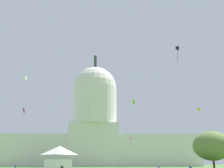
{
  "coord_description": "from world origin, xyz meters",
  "views": [
    {
      "loc": [
        -0.07,
        -22.81,
        2.02
      ],
      "look_at": [
        4.36,
        97.78,
        36.52
      ],
      "focal_mm": 44.49,
      "sensor_mm": 36.0,
      "label": 1
    }
  ],
  "objects_px": {
    "kite_pink_low": "(131,138)",
    "event_tent": "(59,159)",
    "tree_east_near": "(212,146)",
    "kite_yellow_mid": "(199,110)",
    "capitol_building": "(94,128)",
    "kite_magenta_low": "(24,110)",
    "kite_white_mid": "(25,78)",
    "person_grey_near_tree_west": "(35,168)",
    "person_denim_front_center": "(15,168)",
    "kite_blue_mid": "(70,121)",
    "kite_black_mid": "(177,48)",
    "kite_orange_low": "(143,149)",
    "kite_lime_mid": "(134,102)",
    "person_purple_edge_east": "(159,168)",
    "kite_green_mid": "(89,111)"
  },
  "relations": [
    {
      "from": "kite_green_mid",
      "to": "kite_white_mid",
      "type": "distance_m",
      "value": 61.5
    },
    {
      "from": "kite_blue_mid",
      "to": "kite_black_mid",
      "type": "relative_size",
      "value": 0.65
    },
    {
      "from": "capitol_building",
      "to": "kite_magenta_low",
      "type": "xyz_separation_m",
      "value": [
        -12.49,
        -113.79,
        -9.93
      ]
    },
    {
      "from": "kite_magenta_low",
      "to": "kite_pink_low",
      "type": "bearing_deg",
      "value": 165.24
    },
    {
      "from": "tree_east_near",
      "to": "person_denim_front_center",
      "type": "bearing_deg",
      "value": -169.76
    },
    {
      "from": "tree_east_near",
      "to": "kite_blue_mid",
      "type": "xyz_separation_m",
      "value": [
        -46.71,
        37.09,
        12.61
      ]
    },
    {
      "from": "person_denim_front_center",
      "to": "kite_black_mid",
      "type": "relative_size",
      "value": 0.53
    },
    {
      "from": "person_purple_edge_east",
      "to": "kite_lime_mid",
      "type": "height_order",
      "value": "kite_lime_mid"
    },
    {
      "from": "kite_orange_low",
      "to": "kite_black_mid",
      "type": "distance_m",
      "value": 69.42
    },
    {
      "from": "tree_east_near",
      "to": "kite_blue_mid",
      "type": "bearing_deg",
      "value": 141.55
    },
    {
      "from": "tree_east_near",
      "to": "kite_green_mid",
      "type": "distance_m",
      "value": 71.91
    },
    {
      "from": "person_purple_edge_east",
      "to": "kite_black_mid",
      "type": "relative_size",
      "value": 0.44
    },
    {
      "from": "tree_east_near",
      "to": "kite_pink_low",
      "type": "xyz_separation_m",
      "value": [
        -20.59,
        36.27,
        5.23
      ]
    },
    {
      "from": "kite_white_mid",
      "to": "person_purple_edge_east",
      "type": "bearing_deg",
      "value": 104.85
    },
    {
      "from": "kite_green_mid",
      "to": "kite_white_mid",
      "type": "height_order",
      "value": "kite_green_mid"
    },
    {
      "from": "person_denim_front_center",
      "to": "kite_orange_low",
      "type": "relative_size",
      "value": 1.82
    },
    {
      "from": "kite_orange_low",
      "to": "person_purple_edge_east",
      "type": "bearing_deg",
      "value": 23.68
    },
    {
      "from": "capitol_building",
      "to": "person_grey_near_tree_west",
      "type": "distance_m",
      "value": 100.06
    },
    {
      "from": "capitol_building",
      "to": "kite_yellow_mid",
      "type": "bearing_deg",
      "value": -64.88
    },
    {
      "from": "kite_lime_mid",
      "to": "person_purple_edge_east",
      "type": "bearing_deg",
      "value": 138.43
    },
    {
      "from": "event_tent",
      "to": "person_grey_near_tree_west",
      "type": "xyz_separation_m",
      "value": [
        -7.34,
        7.35,
        -2.31
      ]
    },
    {
      "from": "person_denim_front_center",
      "to": "kite_white_mid",
      "type": "relative_size",
      "value": 0.43
    },
    {
      "from": "tree_east_near",
      "to": "kite_white_mid",
      "type": "relative_size",
      "value": 3.75
    },
    {
      "from": "person_denim_front_center",
      "to": "kite_blue_mid",
      "type": "relative_size",
      "value": 0.81
    },
    {
      "from": "kite_orange_low",
      "to": "kite_green_mid",
      "type": "relative_size",
      "value": 0.29
    },
    {
      "from": "event_tent",
      "to": "kite_pink_low",
      "type": "height_order",
      "value": "kite_pink_low"
    },
    {
      "from": "kite_yellow_mid",
      "to": "kite_white_mid",
      "type": "height_order",
      "value": "kite_white_mid"
    },
    {
      "from": "kite_pink_low",
      "to": "kite_lime_mid",
      "type": "distance_m",
      "value": 25.36
    },
    {
      "from": "capitol_building",
      "to": "kite_yellow_mid",
      "type": "distance_m",
      "value": 90.2
    },
    {
      "from": "capitol_building",
      "to": "person_denim_front_center",
      "type": "relative_size",
      "value": 72.07
    },
    {
      "from": "kite_yellow_mid",
      "to": "person_purple_edge_east",
      "type": "bearing_deg",
      "value": 14.22
    },
    {
      "from": "kite_yellow_mid",
      "to": "kite_white_mid",
      "type": "relative_size",
      "value": 0.26
    },
    {
      "from": "person_grey_near_tree_west",
      "to": "kite_orange_low",
      "type": "bearing_deg",
      "value": -151.52
    },
    {
      "from": "kite_yellow_mid",
      "to": "capitol_building",
      "type": "bearing_deg",
      "value": -92.0
    },
    {
      "from": "kite_green_mid",
      "to": "person_denim_front_center",
      "type": "bearing_deg",
      "value": -130.23
    },
    {
      "from": "event_tent",
      "to": "kite_green_mid",
      "type": "distance_m",
      "value": 73.0
    },
    {
      "from": "kite_orange_low",
      "to": "tree_east_near",
      "type": "bearing_deg",
      "value": 46.76
    },
    {
      "from": "capitol_building",
      "to": "event_tent",
      "type": "bearing_deg",
      "value": -93.11
    },
    {
      "from": "kite_pink_low",
      "to": "event_tent",
      "type": "bearing_deg",
      "value": 146.51
    },
    {
      "from": "tree_east_near",
      "to": "kite_yellow_mid",
      "type": "relative_size",
      "value": 14.3
    },
    {
      "from": "person_grey_near_tree_west",
      "to": "kite_blue_mid",
      "type": "distance_m",
      "value": 46.27
    },
    {
      "from": "person_grey_near_tree_west",
      "to": "kite_yellow_mid",
      "type": "bearing_deg",
      "value": 172.7
    },
    {
      "from": "kite_magenta_low",
      "to": "kite_pink_low",
      "type": "height_order",
      "value": "kite_magenta_low"
    },
    {
      "from": "kite_pink_low",
      "to": "kite_lime_mid",
      "type": "xyz_separation_m",
      "value": [
        -1.02,
        -22.93,
        10.8
      ]
    },
    {
      "from": "person_purple_edge_east",
      "to": "kite_pink_low",
      "type": "xyz_separation_m",
      "value": [
        -3.08,
        42.17,
        11.5
      ]
    },
    {
      "from": "person_denim_front_center",
      "to": "kite_orange_low",
      "type": "height_order",
      "value": "kite_orange_low"
    },
    {
      "from": "person_grey_near_tree_west",
      "to": "kite_black_mid",
      "type": "xyz_separation_m",
      "value": [
        34.67,
        -20.65,
        26.26
      ]
    },
    {
      "from": "tree_east_near",
      "to": "kite_lime_mid",
      "type": "xyz_separation_m",
      "value": [
        -21.61,
        13.34,
        16.02
      ]
    },
    {
      "from": "tree_east_near",
      "to": "kite_orange_low",
      "type": "distance_m",
      "value": 43.73
    },
    {
      "from": "capitol_building",
      "to": "person_purple_edge_east",
      "type": "distance_m",
      "value": 102.11
    }
  ]
}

